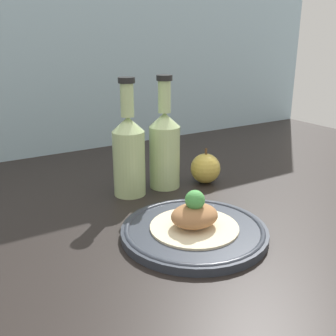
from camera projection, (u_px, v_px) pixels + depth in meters
The scene contains 7 objects.
ground_plane at pixel (184, 214), 83.87cm from camera, with size 180.00×110.00×4.00cm, color black.
wall_backsplash at pixel (83, 14), 113.65cm from camera, with size 180.00×3.00×80.00cm.
plate at pixel (194, 231), 70.47cm from camera, with size 26.34×26.34×1.77cm.
plated_food at pixel (194, 217), 69.60cm from camera, with size 15.94×15.94×7.21cm.
cider_bottle_left at pixel (129, 152), 86.15cm from camera, with size 7.13×7.13×26.03cm.
cider_bottle_right at pixel (165, 146), 90.68cm from camera, with size 7.13×7.13×26.03cm.
apple at pixel (205, 168), 95.10cm from camera, with size 7.25×7.25×8.64cm.
Camera 1 is at (-42.61, -63.37, 34.18)cm, focal length 42.00 mm.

